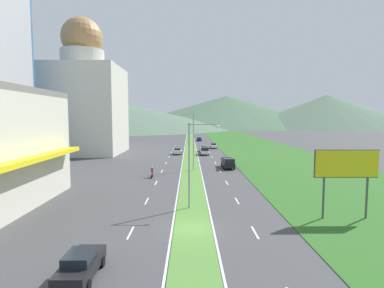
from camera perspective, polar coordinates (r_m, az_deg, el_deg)
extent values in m
plane|color=#424244|center=(27.01, 0.14, -15.46)|extent=(600.00, 600.00, 0.00)
cube|color=#518438|center=(85.83, -0.29, -1.32)|extent=(3.20, 240.00, 0.06)
cube|color=#2D6023|center=(88.33, 13.20, -1.27)|extent=(24.00, 240.00, 0.06)
cube|color=silver|center=(26.75, -11.27, -15.75)|extent=(0.16, 2.80, 0.01)
cube|color=silver|center=(35.79, -8.35, -10.35)|extent=(0.16, 2.80, 0.01)
cube|color=silver|center=(45.08, -6.66, -7.13)|extent=(0.16, 2.80, 0.01)
cube|color=silver|center=(54.48, -5.57, -5.01)|extent=(0.16, 2.80, 0.01)
cube|color=silver|center=(63.95, -4.80, -3.52)|extent=(0.16, 2.80, 0.01)
cube|color=silver|center=(73.46, -4.24, -2.41)|extent=(0.16, 2.80, 0.01)
cube|color=silver|center=(82.99, -3.80, -1.56)|extent=(0.16, 2.80, 0.01)
cube|color=silver|center=(92.55, -3.46, -0.88)|extent=(0.16, 2.80, 0.01)
cube|color=silver|center=(102.12, -3.18, -0.33)|extent=(0.16, 2.80, 0.01)
cube|color=silver|center=(26.85, 11.53, -15.67)|extent=(0.16, 2.80, 0.01)
cube|color=silver|center=(35.87, 8.29, -10.31)|extent=(0.16, 2.80, 0.01)
cube|color=silver|center=(45.14, 6.42, -7.11)|extent=(0.16, 2.80, 0.01)
cube|color=silver|center=(54.53, 5.21, -5.00)|extent=(0.16, 2.80, 0.01)
cube|color=silver|center=(63.99, 4.36, -3.51)|extent=(0.16, 2.80, 0.01)
cube|color=silver|center=(73.49, 3.73, -2.41)|extent=(0.16, 2.80, 0.01)
cube|color=silver|center=(83.03, 3.24, -1.55)|extent=(0.16, 2.80, 0.01)
cube|color=silver|center=(92.58, 2.86, -0.88)|extent=(0.16, 2.80, 0.01)
cube|color=silver|center=(102.14, 2.55, -0.33)|extent=(0.16, 2.80, 0.01)
cube|color=silver|center=(85.85, -1.45, -1.33)|extent=(0.16, 240.00, 0.01)
cube|color=silver|center=(85.86, 0.88, -1.33)|extent=(0.16, 240.00, 0.01)
cube|color=yellow|center=(34.39, -27.69, -2.47)|extent=(2.82, 19.36, 0.65)
cube|color=beige|center=(85.63, -19.27, 5.87)|extent=(19.24, 19.24, 22.38)
cylinder|color=beige|center=(86.92, -19.53, 14.64)|extent=(10.83, 10.83, 4.13)
sphere|color=#B27F4C|center=(87.96, -19.63, 17.95)|extent=(10.32, 10.32, 10.32)
cube|color=#B7B2A8|center=(108.18, -17.55, 5.26)|extent=(16.89, 16.89, 20.84)
cone|color=#516B56|center=(270.03, -17.72, 5.54)|extent=(232.15, 232.15, 26.46)
cone|color=#47664C|center=(325.36, 6.37, 6.05)|extent=(221.43, 221.43, 31.49)
cone|color=#516B56|center=(301.34, 23.59, 5.56)|extent=(157.05, 157.05, 29.45)
cylinder|color=#99999E|center=(31.79, -0.55, -4.08)|extent=(0.18, 0.18, 8.85)
cylinder|color=#99999E|center=(31.40, 2.05, 3.65)|extent=(2.86, 0.16, 0.10)
ellipsoid|color=silver|center=(31.47, 4.65, 3.27)|extent=(0.56, 0.28, 0.20)
cylinder|color=#99999E|center=(54.62, 0.27, 0.37)|extent=(0.18, 0.18, 10.10)
cylinder|color=#99999E|center=(54.34, -1.23, 5.52)|extent=(2.84, 0.32, 0.10)
ellipsoid|color=silver|center=(54.26, -2.73, 5.31)|extent=(0.56, 0.28, 0.20)
cylinder|color=#4C4C51|center=(31.45, 23.06, -9.13)|extent=(0.20, 0.20, 3.96)
cylinder|color=#4C4C51|center=(33.25, 29.50, -8.63)|extent=(0.20, 0.20, 3.96)
cube|color=yellow|center=(31.63, 26.67, -3.30)|extent=(5.75, 0.16, 2.42)
cube|color=#4C4C51|center=(31.73, 26.58, -3.27)|extent=(5.95, 0.08, 2.62)
cube|color=silver|center=(93.79, 3.97, -0.40)|extent=(1.79, 4.32, 0.72)
cube|color=black|center=(93.90, 3.97, -0.01)|extent=(1.54, 1.90, 0.52)
cylinder|color=black|center=(92.56, 4.57, -0.69)|extent=(0.22, 0.64, 0.64)
cylinder|color=black|center=(92.43, 3.50, -0.70)|extent=(0.22, 0.64, 0.64)
cylinder|color=black|center=(95.22, 4.43, -0.53)|extent=(0.22, 0.64, 0.64)
cylinder|color=black|center=(95.09, 3.39, -0.54)|extent=(0.22, 0.64, 0.64)
cube|color=navy|center=(122.91, 1.32, 0.88)|extent=(1.82, 4.28, 0.67)
cube|color=black|center=(123.05, 1.31, 1.14)|extent=(1.57, 1.89, 0.43)
cylinder|color=black|center=(121.64, 1.75, 0.67)|extent=(0.22, 0.64, 0.64)
cylinder|color=black|center=(121.59, 0.92, 0.67)|extent=(0.22, 0.64, 0.64)
cylinder|color=black|center=(124.29, 1.70, 0.76)|extent=(0.22, 0.64, 0.64)
cylinder|color=black|center=(124.24, 0.89, 0.76)|extent=(0.22, 0.64, 0.64)
cube|color=silver|center=(78.98, -2.65, -1.37)|extent=(1.84, 4.64, 0.78)
cube|color=black|center=(78.73, -2.66, -0.93)|extent=(1.58, 2.04, 0.49)
cylinder|color=black|center=(80.49, -3.24, -1.54)|extent=(0.22, 0.64, 0.64)
cylinder|color=black|center=(80.42, -1.98, -1.54)|extent=(0.22, 0.64, 0.64)
cylinder|color=black|center=(77.63, -3.34, -1.78)|extent=(0.22, 0.64, 0.64)
cylinder|color=black|center=(77.57, -2.04, -1.78)|extent=(0.22, 0.64, 0.64)
cube|color=black|center=(84.87, 2.16, -0.94)|extent=(1.90, 4.37, 0.75)
cube|color=black|center=(84.99, 2.16, -0.53)|extent=(1.63, 1.92, 0.43)
cylinder|color=black|center=(83.61, 2.83, -1.29)|extent=(0.22, 0.64, 0.64)
cylinder|color=black|center=(83.53, 1.58, -1.29)|extent=(0.22, 0.64, 0.64)
cylinder|color=black|center=(86.30, 2.73, -1.09)|extent=(0.22, 0.64, 0.64)
cylinder|color=black|center=(86.22, 1.52, -1.10)|extent=(0.22, 0.64, 0.64)
cube|color=black|center=(20.52, -19.79, -20.48)|extent=(1.76, 4.50, 0.78)
cube|color=black|center=(20.09, -20.02, -18.99)|extent=(1.52, 1.98, 0.53)
cylinder|color=black|center=(22.14, -20.69, -19.66)|extent=(0.22, 0.64, 0.64)
cylinder|color=black|center=(21.64, -16.20, -20.12)|extent=(0.22, 0.64, 0.64)
cylinder|color=black|center=(19.82, -23.70, -22.83)|extent=(0.22, 0.64, 0.64)
cylinder|color=black|center=(19.27, -18.65, -23.51)|extent=(0.22, 0.64, 0.64)
cube|color=black|center=(57.91, 6.63, -3.63)|extent=(2.00, 5.40, 0.80)
cube|color=black|center=(56.23, 6.84, -3.07)|extent=(1.84, 2.00, 0.80)
cube|color=black|center=(59.03, 7.41, -2.87)|extent=(0.10, 3.20, 0.44)
cube|color=black|center=(58.80, 5.60, -2.88)|extent=(0.10, 3.20, 0.44)
cube|color=black|center=(60.43, 6.33, -2.68)|extent=(1.84, 0.10, 0.44)
cylinder|color=black|center=(56.52, 7.80, -4.27)|extent=(0.26, 0.80, 0.80)
cylinder|color=black|center=(56.27, 5.86, -4.29)|extent=(0.26, 0.80, 0.80)
cylinder|color=black|center=(59.68, 7.35, -3.77)|extent=(0.26, 0.80, 0.80)
cylinder|color=black|center=(59.45, 5.52, -3.79)|extent=(0.26, 0.80, 0.80)
cube|color=silver|center=(78.08, 2.30, -1.38)|extent=(2.00, 5.40, 0.80)
cube|color=black|center=(76.40, 2.36, -0.92)|extent=(1.84, 2.00, 0.80)
cube|color=silver|center=(79.15, 2.94, -0.84)|extent=(0.10, 3.20, 0.44)
cube|color=silver|center=(79.06, 1.58, -0.85)|extent=(0.10, 3.20, 0.44)
cube|color=silver|center=(80.64, 2.21, -0.73)|extent=(1.84, 0.10, 0.44)
cylinder|color=black|center=(76.57, 3.07, -1.81)|extent=(0.26, 0.80, 0.80)
cylinder|color=black|center=(76.47, 1.64, -1.81)|extent=(0.26, 0.80, 0.80)
cylinder|color=black|center=(79.78, 2.93, -1.53)|extent=(0.26, 0.80, 0.80)
cylinder|color=black|center=(79.69, 1.55, -1.54)|extent=(0.26, 0.80, 0.80)
cylinder|color=black|center=(49.71, -7.25, -5.65)|extent=(0.10, 0.60, 0.60)
cylinder|color=black|center=(48.34, -7.44, -5.96)|extent=(0.12, 0.60, 0.60)
cube|color=maroon|center=(48.99, -7.35, -5.60)|extent=(0.20, 1.12, 0.25)
ellipsoid|color=maroon|center=(49.12, -7.32, -5.15)|extent=(0.24, 0.44, 0.24)
cube|color=#4C4C51|center=(48.77, -7.37, -4.79)|extent=(0.36, 0.28, 0.70)
sphere|color=silver|center=(48.74, -7.37, -4.23)|extent=(0.26, 0.26, 0.26)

